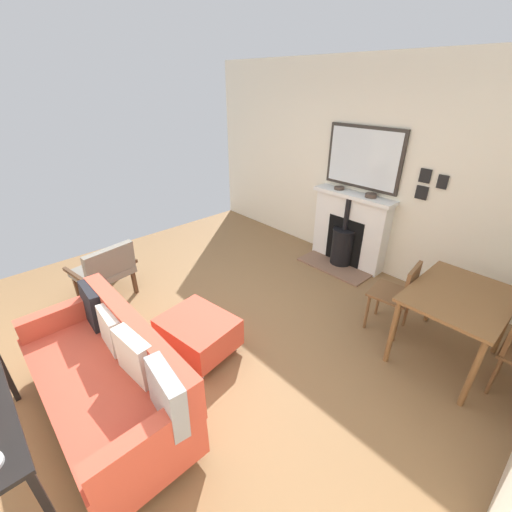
% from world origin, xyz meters
% --- Properties ---
extents(ground_plane, '(5.64, 5.53, 0.01)m').
position_xyz_m(ground_plane, '(0.00, 0.00, -0.00)').
color(ground_plane, olive).
extents(wall_left, '(0.12, 5.53, 2.75)m').
position_xyz_m(wall_left, '(-2.82, 0.00, 1.38)').
color(wall_left, silver).
rests_on(wall_left, ground).
extents(fireplace, '(0.63, 1.18, 1.07)m').
position_xyz_m(fireplace, '(-2.61, 0.17, 0.48)').
color(fireplace, brown).
rests_on(fireplace, ground).
extents(mirror_over_mantel, '(0.04, 1.09, 0.81)m').
position_xyz_m(mirror_over_mantel, '(-2.73, 0.17, 1.54)').
color(mirror_over_mantel, '#2D2823').
extents(mantel_bowl_near, '(0.14, 0.14, 0.04)m').
position_xyz_m(mantel_bowl_near, '(-2.64, -0.08, 1.09)').
color(mantel_bowl_near, '#47382D').
rests_on(mantel_bowl_near, fireplace).
extents(mantel_bowl_far, '(0.15, 0.15, 0.05)m').
position_xyz_m(mantel_bowl_far, '(-2.64, 0.42, 1.10)').
color(mantel_bowl_far, '#47382D').
rests_on(mantel_bowl_far, fireplace).
extents(sofa, '(0.78, 1.77, 0.84)m').
position_xyz_m(sofa, '(0.95, 0.36, 0.37)').
color(sofa, '#B2B2B7').
rests_on(sofa, ground).
extents(ottoman, '(0.67, 0.78, 0.39)m').
position_xyz_m(ottoman, '(0.06, 0.25, 0.24)').
color(ottoman, '#B2B2B7').
rests_on(ottoman, ground).
extents(armchair_accent, '(0.76, 0.67, 0.75)m').
position_xyz_m(armchair_accent, '(0.35, -1.29, 0.42)').
color(armchair_accent, '#4C3321').
rests_on(armchair_accent, ground).
extents(dining_table, '(1.02, 0.78, 0.75)m').
position_xyz_m(dining_table, '(-1.67, 1.95, 0.65)').
color(dining_table, brown).
rests_on(dining_table, ground).
extents(dining_chair_near_fireplace, '(0.45, 0.45, 0.83)m').
position_xyz_m(dining_chair_near_fireplace, '(-1.68, 1.42, 0.50)').
color(dining_chair_near_fireplace, brown).
rests_on(dining_chair_near_fireplace, ground).
extents(photo_gallery_row, '(0.02, 0.32, 0.36)m').
position_xyz_m(photo_gallery_row, '(-2.74, 1.06, 1.37)').
color(photo_gallery_row, black).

